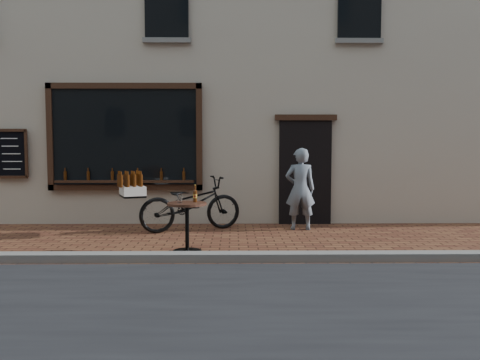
{
  "coord_description": "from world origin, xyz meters",
  "views": [
    {
      "loc": [
        0.39,
        -6.43,
        1.63
      ],
      "look_at": [
        0.49,
        1.2,
        1.1
      ],
      "focal_mm": 35.0,
      "sensor_mm": 36.0,
      "label": 1
    }
  ],
  "objects": [
    {
      "name": "ground",
      "position": [
        0.0,
        0.0,
        0.0
      ],
      "size": [
        90.0,
        90.0,
        0.0
      ],
      "primitive_type": "plane",
      "color": "#53291B",
      "rests_on": "ground"
    },
    {
      "name": "kerb",
      "position": [
        0.0,
        0.2,
        0.06
      ],
      "size": [
        90.0,
        0.25,
        0.12
      ],
      "primitive_type": "cube",
      "color": "slate",
      "rests_on": "ground"
    },
    {
      "name": "shop_building",
      "position": [
        0.0,
        6.5,
        5.0
      ],
      "size": [
        28.0,
        6.2,
        10.0
      ],
      "color": "#BBAC93",
      "rests_on": "ground"
    },
    {
      "name": "cargo_bicycle",
      "position": [
        -0.5,
        2.64,
        0.55
      ],
      "size": [
        2.41,
        1.48,
        1.14
      ],
      "rotation": [
        0.0,
        0.0,
        1.96
      ],
      "color": "black",
      "rests_on": "ground"
    },
    {
      "name": "bistro_table",
      "position": [
        -0.34,
        0.76,
        0.56
      ],
      "size": [
        0.61,
        0.61,
        1.04
      ],
      "color": "black",
      "rests_on": "ground"
    },
    {
      "name": "pedestrian",
      "position": [
        1.7,
        2.77,
        0.81
      ],
      "size": [
        0.59,
        0.39,
        1.62
      ],
      "primitive_type": "imported",
      "rotation": [
        0.0,
        0.0,
        3.13
      ],
      "color": "slate",
      "rests_on": "ground"
    }
  ]
}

